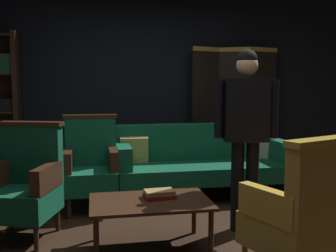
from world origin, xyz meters
The scene contains 11 objects.
ground_plane centered at (0.00, 0.00, 0.00)m, with size 10.00×10.00×0.00m, color black.
back_wall centered at (0.00, 2.45, 1.40)m, with size 7.20×0.10×2.80m, color black.
folding_screen centered at (1.24, 2.20, 0.99)m, with size 1.30×0.24×1.90m.
velvet_couch centered at (0.55, 1.45, 0.45)m, with size 2.12×0.78×0.88m.
coffee_table centered at (-0.31, -0.04, 0.37)m, with size 1.00×0.64×0.42m.
armchair_gilt_accent centered at (0.64, -0.76, 0.49)m, with size 0.75×0.74×1.04m.
armchair_wing_left centered at (-1.38, 0.45, 0.49)m, with size 0.72×0.72×1.04m.
armchair_wing_right centered at (-0.80, 1.15, 0.49)m, with size 0.60×0.58×1.04m.
standing_figure centered at (0.63, 0.22, 1.03)m, with size 0.58×0.28×1.70m.
book_red_leather centered at (-0.22, 0.02, 0.44)m, with size 0.26×0.18×0.03m, color maroon.
book_tan_leather centered at (-0.22, 0.02, 0.47)m, with size 0.25×0.16×0.03m, color #9E7A47.
Camera 1 is at (-0.76, -3.24, 1.40)m, focal length 42.42 mm.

